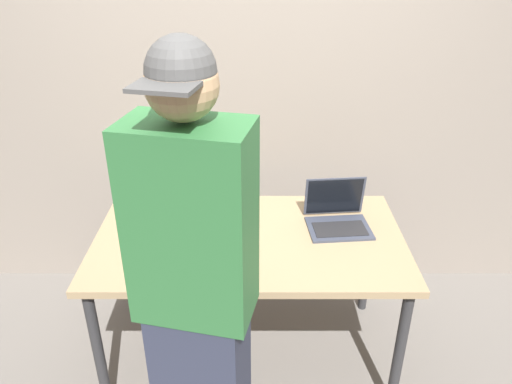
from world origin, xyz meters
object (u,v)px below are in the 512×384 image
at_px(beer_bottle_dark, 181,188).
at_px(beer_bottle_amber, 190,200).
at_px(beer_bottle_brown, 204,205).
at_px(laptop, 336,215).
at_px(beer_bottle_green, 199,193).
at_px(person_figure, 196,300).

distance_m(beer_bottle_dark, beer_bottle_amber, 0.16).
bearing_deg(beer_bottle_brown, laptop, -0.93).
relative_size(beer_bottle_dark, beer_bottle_brown, 1.07).
xyz_separation_m(beer_bottle_dark, beer_bottle_green, (0.11, -0.07, 0.01)).
bearing_deg(laptop, beer_bottle_amber, 176.60).
xyz_separation_m(beer_bottle_dark, beer_bottle_brown, (0.14, -0.18, -0.01)).
relative_size(beer_bottle_green, beer_bottle_amber, 1.02).
height_order(laptop, person_figure, person_figure).
bearing_deg(beer_bottle_brown, beer_bottle_amber, 156.13).
bearing_deg(beer_bottle_amber, beer_bottle_dark, 114.99).
bearing_deg(beer_bottle_dark, person_figure, -79.22).
bearing_deg(beer_bottle_green, person_figure, -84.72).
height_order(beer_bottle_brown, person_figure, person_figure).
xyz_separation_m(beer_bottle_brown, person_figure, (0.05, -0.83, 0.09)).
relative_size(beer_bottle_dark, person_figure, 0.16).
bearing_deg(laptop, person_figure, -127.11).
bearing_deg(beer_bottle_brown, person_figure, -86.60).
xyz_separation_m(laptop, beer_bottle_brown, (-0.67, 0.01, 0.05)).
distance_m(laptop, beer_bottle_dark, 0.84).
distance_m(laptop, person_figure, 1.04).
distance_m(beer_bottle_green, beer_bottle_amber, 0.09).
xyz_separation_m(beer_bottle_amber, person_figure, (0.13, -0.87, 0.07)).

